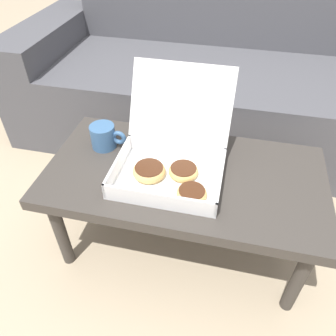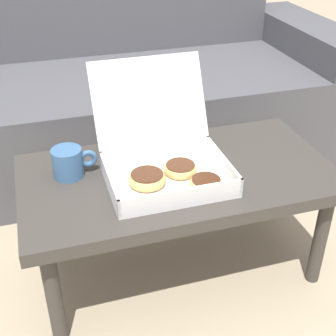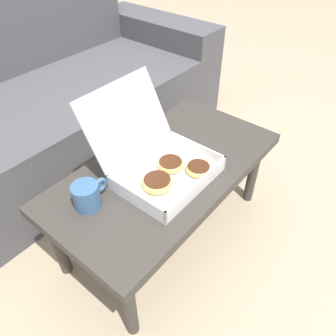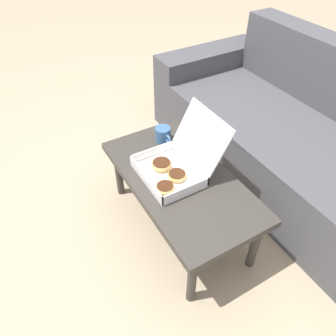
{
  "view_description": "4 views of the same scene",
  "coord_description": "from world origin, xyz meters",
  "px_view_note": "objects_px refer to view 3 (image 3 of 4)",
  "views": [
    {
      "loc": [
        0.13,
        -0.88,
        1.13
      ],
      "look_at": [
        -0.05,
        -0.1,
        0.44
      ],
      "focal_mm": 35.0,
      "sensor_mm": 36.0,
      "label": 1
    },
    {
      "loc": [
        -0.38,
        -1.2,
        1.14
      ],
      "look_at": [
        -0.05,
        -0.1,
        0.44
      ],
      "focal_mm": 50.0,
      "sensor_mm": 36.0,
      "label": 2
    },
    {
      "loc": [
        -0.73,
        -0.66,
        1.2
      ],
      "look_at": [
        -0.05,
        -0.1,
        0.44
      ],
      "focal_mm": 35.0,
      "sensor_mm": 36.0,
      "label": 3
    },
    {
      "loc": [
        1.03,
        -0.73,
        1.55
      ],
      "look_at": [
        -0.05,
        -0.1,
        0.44
      ],
      "focal_mm": 35.0,
      "sensor_mm": 36.0,
      "label": 4
    }
  ],
  "objects_px": {
    "pastry_box": "(160,161)",
    "coffee_mug": "(87,195)",
    "couch": "(38,112)",
    "coffee_table": "(166,175)"
  },
  "relations": [
    {
      "from": "coffee_mug",
      "to": "pastry_box",
      "type": "bearing_deg",
      "value": -17.18
    },
    {
      "from": "couch",
      "to": "pastry_box",
      "type": "relative_size",
      "value": 5.36
    },
    {
      "from": "couch",
      "to": "pastry_box",
      "type": "xyz_separation_m",
      "value": [
        -0.04,
        -0.89,
        0.16
      ]
    },
    {
      "from": "couch",
      "to": "coffee_table",
      "type": "relative_size",
      "value": 2.22
    },
    {
      "from": "coffee_table",
      "to": "coffee_mug",
      "type": "relative_size",
      "value": 7.12
    },
    {
      "from": "coffee_table",
      "to": "pastry_box",
      "type": "distance_m",
      "value": 0.11
    },
    {
      "from": "pastry_box",
      "to": "coffee_mug",
      "type": "height_order",
      "value": "pastry_box"
    },
    {
      "from": "couch",
      "to": "pastry_box",
      "type": "height_order",
      "value": "couch"
    },
    {
      "from": "couch",
      "to": "coffee_mug",
      "type": "distance_m",
      "value": 0.88
    },
    {
      "from": "pastry_box",
      "to": "coffee_mug",
      "type": "xyz_separation_m",
      "value": [
        -0.27,
        0.08,
        -0.01
      ]
    }
  ]
}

